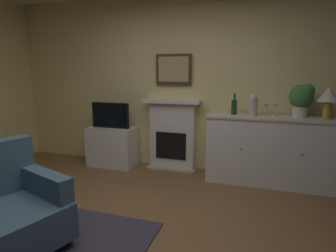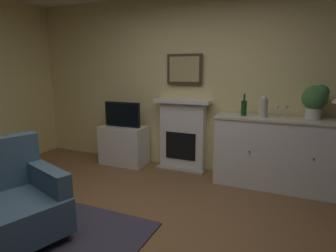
# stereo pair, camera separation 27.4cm
# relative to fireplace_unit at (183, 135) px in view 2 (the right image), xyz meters

# --- Properties ---
(ground_plane) EXTENTS (6.05, 4.42, 0.10)m
(ground_plane) POSITION_rel_fireplace_unit_xyz_m (0.24, -2.05, -0.60)
(ground_plane) COLOR brown
(ground_plane) RESTS_ON ground
(wall_rear) EXTENTS (6.05, 0.06, 2.65)m
(wall_rear) POSITION_rel_fireplace_unit_xyz_m (0.24, 0.13, 0.78)
(wall_rear) COLOR #EAD68C
(wall_rear) RESTS_ON ground_plane
(area_rug) EXTENTS (1.82, 1.52, 0.02)m
(area_rug) POSITION_rel_fireplace_unit_xyz_m (-0.52, -2.38, -0.54)
(area_rug) COLOR #383342
(area_rug) RESTS_ON ground_plane
(fireplace_unit) EXTENTS (0.87, 0.30, 1.10)m
(fireplace_unit) POSITION_rel_fireplace_unit_xyz_m (0.00, 0.00, 0.00)
(fireplace_unit) COLOR white
(fireplace_unit) RESTS_ON ground_plane
(framed_picture) EXTENTS (0.55, 0.04, 0.45)m
(framed_picture) POSITION_rel_fireplace_unit_xyz_m (0.00, 0.05, 1.00)
(framed_picture) COLOR #473323
(sideboard_cabinet) EXTENTS (1.70, 0.49, 0.94)m
(sideboard_cabinet) POSITION_rel_fireplace_unit_xyz_m (1.43, -0.18, -0.08)
(sideboard_cabinet) COLOR white
(sideboard_cabinet) RESTS_ON ground_plane
(wine_bottle) EXTENTS (0.08, 0.08, 0.29)m
(wine_bottle) POSITION_rel_fireplace_unit_xyz_m (0.93, -0.17, 0.50)
(wine_bottle) COLOR #193F1E
(wine_bottle) RESTS_ON sideboard_cabinet
(wine_glass_left) EXTENTS (0.07, 0.07, 0.16)m
(wine_glass_left) POSITION_rel_fireplace_unit_xyz_m (1.35, -0.20, 0.51)
(wine_glass_left) COLOR silver
(wine_glass_left) RESTS_ON sideboard_cabinet
(wine_glass_center) EXTENTS (0.07, 0.07, 0.16)m
(wine_glass_center) POSITION_rel_fireplace_unit_xyz_m (1.46, -0.16, 0.51)
(wine_glass_center) COLOR silver
(wine_glass_center) RESTS_ON sideboard_cabinet
(vase_decorative) EXTENTS (0.11, 0.11, 0.28)m
(vase_decorative) POSITION_rel_fireplace_unit_xyz_m (1.18, -0.23, 0.53)
(vase_decorative) COLOR beige
(vase_decorative) RESTS_ON sideboard_cabinet
(tv_cabinet) EXTENTS (0.75, 0.42, 0.63)m
(tv_cabinet) POSITION_rel_fireplace_unit_xyz_m (-0.97, -0.16, -0.23)
(tv_cabinet) COLOR white
(tv_cabinet) RESTS_ON ground_plane
(tv_set) EXTENTS (0.62, 0.07, 0.40)m
(tv_set) POSITION_rel_fireplace_unit_xyz_m (-0.98, -0.19, 0.29)
(tv_set) COLOR black
(tv_set) RESTS_ON tv_cabinet
(potted_plant_small) EXTENTS (0.30, 0.30, 0.43)m
(potted_plant_small) POSITION_rel_fireplace_unit_xyz_m (1.78, -0.13, 0.65)
(potted_plant_small) COLOR beige
(potted_plant_small) RESTS_ON sideboard_cabinet
(armchair) EXTENTS (1.01, 0.98, 0.92)m
(armchair) POSITION_rel_fireplace_unit_xyz_m (-0.75, -2.41, -0.17)
(armchair) COLOR #3F596B
(armchair) RESTS_ON ground_plane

